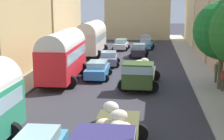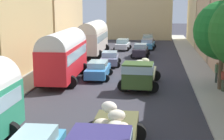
{
  "view_description": "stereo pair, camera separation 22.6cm",
  "coord_description": "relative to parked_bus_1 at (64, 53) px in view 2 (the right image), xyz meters",
  "views": [
    {
      "loc": [
        2.89,
        -6.13,
        6.42
      ],
      "look_at": [
        0.0,
        17.22,
        1.69
      ],
      "focal_mm": 53.3,
      "sensor_mm": 36.0,
      "label": 1
    },
    {
      "loc": [
        3.12,
        -6.1,
        6.42
      ],
      "look_at": [
        0.0,
        17.22,
        1.69
      ],
      "focal_mm": 53.3,
      "sensor_mm": 36.0,
      "label": 2
    }
  ],
  "objects": [
    {
      "name": "car_2",
      "position": [
        6.3,
        26.98,
        -1.58
      ],
      "size": [
        2.35,
        4.43,
        1.47
      ],
      "color": "gray",
      "rests_on": "ground"
    },
    {
      "name": "pedestrian_3",
      "position": [
        12.53,
        0.22,
        -1.27
      ],
      "size": [
        0.39,
        0.39,
        1.82
      ],
      "color": "#414E45",
      "rests_on": "ground"
    },
    {
      "name": "roadside_tree_2",
      "position": [
        12.44,
        -1.85,
        2.17
      ],
      "size": [
        4.31,
        4.31,
        6.66
      ],
      "color": "brown",
      "rests_on": "ground"
    },
    {
      "name": "distant_church",
      "position": [
        4.54,
        35.5,
        4.5
      ],
      "size": [
        11.57,
        7.13,
        19.0
      ],
      "color": "#D0B988",
      "rests_on": "ground"
    },
    {
      "name": "car_4",
      "position": [
        2.71,
        1.14,
        -1.56
      ],
      "size": [
        2.4,
        4.34,
        1.49
      ],
      "color": "#3A87CF",
      "rests_on": "ground"
    },
    {
      "name": "car_1",
      "position": [
        6.43,
        20.49,
        -1.59
      ],
      "size": [
        2.52,
        4.27,
        1.45
      ],
      "color": "#4190C5",
      "rests_on": "ground"
    },
    {
      "name": "car_6",
      "position": [
        3.02,
        19.23,
        -1.56
      ],
      "size": [
        2.36,
        3.86,
        1.54
      ],
      "color": "silver",
      "rests_on": "ground"
    },
    {
      "name": "cargo_truck_1",
      "position": [
        6.49,
        -1.78,
        -1.15
      ],
      "size": [
        3.21,
        6.57,
        2.21
      ],
      "color": "#375224",
      "rests_on": "ground"
    },
    {
      "name": "pedestrian_1",
      "position": [
        12.56,
        -2.46,
        -1.3
      ],
      "size": [
        0.38,
        0.38,
        1.81
      ],
      "color": "#424E3C",
      "rests_on": "ground"
    },
    {
      "name": "ground_plane",
      "position": [
        4.54,
        6.37,
        -2.33
      ],
      "size": [
        154.0,
        154.0,
        0.0
      ],
      "primitive_type": "plane",
      "color": "#35343C"
    },
    {
      "name": "building_left_3",
      "position": [
        -6.34,
        17.87,
        4.19
      ],
      "size": [
        5.23,
        14.62,
        12.99
      ],
      "color": "#D9B885",
      "rests_on": "ground"
    },
    {
      "name": "building_left_2",
      "position": [
        -5.99,
        3.33,
        1.78
      ],
      "size": [
        4.47,
        12.99,
        8.17
      ],
      "color": "tan",
      "rests_on": "ground"
    },
    {
      "name": "sidewalk_right",
      "position": [
        11.79,
        6.37,
        -2.26
      ],
      "size": [
        2.5,
        70.0,
        0.14
      ],
      "primitive_type": "cube",
      "color": "#ACAB9F",
      "rests_on": "ground"
    },
    {
      "name": "parked_bus_2",
      "position": [
        -0.25,
        14.42,
        -0.01
      ],
      "size": [
        3.44,
        9.2,
        4.2
      ],
      "color": "beige",
      "rests_on": "ground"
    },
    {
      "name": "sidewalk_left",
      "position": [
        -2.71,
        6.37,
        -2.26
      ],
      "size": [
        2.5,
        70.0,
        0.14
      ],
      "primitive_type": "cube",
      "color": "gray",
      "rests_on": "ground"
    },
    {
      "name": "parked_bus_1",
      "position": [
        0.0,
        0.0,
        0.0
      ],
      "size": [
        3.5,
        8.77,
        4.2
      ],
      "color": "red",
      "rests_on": "ground"
    },
    {
      "name": "building_right_4",
      "position": [
        15.38,
        28.08,
        3.35
      ],
      "size": [
        5.14,
        13.0,
        11.3
      ],
      "color": "beige",
      "rests_on": "ground"
    },
    {
      "name": "car_0",
      "position": [
        5.8,
        13.22,
        -1.51
      ],
      "size": [
        2.28,
        3.86,
        1.63
      ],
      "color": "#2B2531",
      "rests_on": "ground"
    },
    {
      "name": "car_5",
      "position": [
        2.87,
        7.29,
        -1.58
      ],
      "size": [
        2.52,
        4.2,
        1.47
      ],
      "color": "slate",
      "rests_on": "ground"
    }
  ]
}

